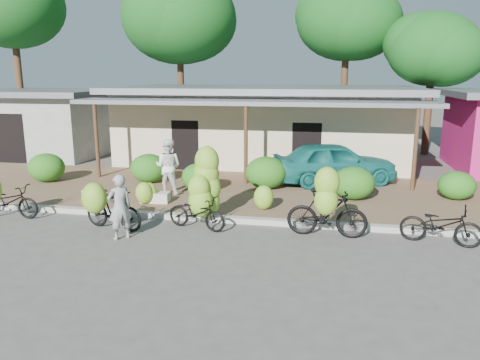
{
  "coord_description": "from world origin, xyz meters",
  "views": [
    {
      "loc": [
        2.84,
        -9.73,
        3.88
      ],
      "look_at": [
        0.6,
        1.89,
        1.2
      ],
      "focal_mm": 35.0,
      "sensor_mm": 36.0,
      "label": 1
    }
  ],
  "objects_px": {
    "tree_far_center": "(176,16)",
    "tree_near_right": "(429,47)",
    "sack_near": "(155,197)",
    "bystander": "(168,166)",
    "bike_right": "(327,209)",
    "vendor": "(120,207)",
    "bike_left": "(109,207)",
    "sack_far": "(94,196)",
    "bike_far_right": "(441,225)",
    "bike_center": "(202,194)",
    "tree_center_right": "(344,18)",
    "tree_back_left": "(10,5)",
    "bike_far_left": "(6,199)",
    "teal_van": "(334,163)"
  },
  "relations": [
    {
      "from": "bike_left",
      "to": "sack_far",
      "type": "bearing_deg",
      "value": 49.85
    },
    {
      "from": "bike_left",
      "to": "bike_center",
      "type": "bearing_deg",
      "value": -54.76
    },
    {
      "from": "tree_center_right",
      "to": "bystander",
      "type": "height_order",
      "value": "tree_center_right"
    },
    {
      "from": "tree_center_right",
      "to": "bike_far_left",
      "type": "xyz_separation_m",
      "value": [
        -9.07,
        -15.47,
        -6.21
      ]
    },
    {
      "from": "tree_back_left",
      "to": "teal_van",
      "type": "xyz_separation_m",
      "value": [
        16.73,
        -6.38,
        -6.53
      ]
    },
    {
      "from": "tree_back_left",
      "to": "bike_center",
      "type": "relative_size",
      "value": 4.53
    },
    {
      "from": "tree_near_right",
      "to": "bike_center",
      "type": "distance_m",
      "value": 15.69
    },
    {
      "from": "tree_back_left",
      "to": "tree_center_right",
      "type": "height_order",
      "value": "tree_back_left"
    },
    {
      "from": "sack_far",
      "to": "teal_van",
      "type": "relative_size",
      "value": 0.17
    },
    {
      "from": "vendor",
      "to": "bystander",
      "type": "relative_size",
      "value": 0.89
    },
    {
      "from": "bike_far_left",
      "to": "sack_near",
      "type": "relative_size",
      "value": 2.08
    },
    {
      "from": "bike_right",
      "to": "bike_far_right",
      "type": "xyz_separation_m",
      "value": [
        2.61,
        0.1,
        -0.27
      ]
    },
    {
      "from": "bike_far_left",
      "to": "teal_van",
      "type": "distance_m",
      "value": 10.43
    },
    {
      "from": "vendor",
      "to": "bystander",
      "type": "xyz_separation_m",
      "value": [
        -0.18,
        3.96,
        0.21
      ]
    },
    {
      "from": "tree_far_center",
      "to": "teal_van",
      "type": "height_order",
      "value": "tree_far_center"
    },
    {
      "from": "tree_near_right",
      "to": "sack_near",
      "type": "height_order",
      "value": "tree_near_right"
    },
    {
      "from": "tree_near_right",
      "to": "bike_right",
      "type": "xyz_separation_m",
      "value": [
        -4.46,
        -13.41,
        -4.38
      ]
    },
    {
      "from": "tree_center_right",
      "to": "sack_near",
      "type": "relative_size",
      "value": 10.33
    },
    {
      "from": "tree_center_right",
      "to": "bike_far_left",
      "type": "distance_m",
      "value": 18.98
    },
    {
      "from": "vendor",
      "to": "tree_back_left",
      "type": "bearing_deg",
      "value": -92.19
    },
    {
      "from": "tree_far_center",
      "to": "bike_left",
      "type": "height_order",
      "value": "tree_far_center"
    },
    {
      "from": "bike_left",
      "to": "bike_center",
      "type": "distance_m",
      "value": 2.36
    },
    {
      "from": "tree_near_right",
      "to": "bike_far_left",
      "type": "height_order",
      "value": "tree_near_right"
    },
    {
      "from": "tree_back_left",
      "to": "vendor",
      "type": "distance_m",
      "value": 18.6
    },
    {
      "from": "tree_far_center",
      "to": "bike_right",
      "type": "relative_size",
      "value": 4.78
    },
    {
      "from": "bike_far_left",
      "to": "bystander",
      "type": "xyz_separation_m",
      "value": [
        3.59,
        3.05,
        0.45
      ]
    },
    {
      "from": "tree_far_center",
      "to": "tree_near_right",
      "type": "bearing_deg",
      "value": -6.58
    },
    {
      "from": "tree_far_center",
      "to": "vendor",
      "type": "relative_size",
      "value": 5.91
    },
    {
      "from": "tree_far_center",
      "to": "vendor",
      "type": "xyz_separation_m",
      "value": [
        3.69,
        -15.87,
        -6.21
      ]
    },
    {
      "from": "bike_right",
      "to": "teal_van",
      "type": "height_order",
      "value": "bike_right"
    },
    {
      "from": "sack_near",
      "to": "tree_center_right",
      "type": "bearing_deg",
      "value": 67.65
    },
    {
      "from": "sack_far",
      "to": "bystander",
      "type": "relative_size",
      "value": 0.42
    },
    {
      "from": "bike_far_right",
      "to": "teal_van",
      "type": "height_order",
      "value": "teal_van"
    },
    {
      "from": "tree_near_right",
      "to": "bike_center",
      "type": "height_order",
      "value": "tree_near_right"
    },
    {
      "from": "tree_far_center",
      "to": "bystander",
      "type": "xyz_separation_m",
      "value": [
        3.51,
        -11.91,
        -6.0
      ]
    },
    {
      "from": "tree_back_left",
      "to": "tree_near_right",
      "type": "height_order",
      "value": "tree_back_left"
    },
    {
      "from": "tree_center_right",
      "to": "vendor",
      "type": "bearing_deg",
      "value": -107.97
    },
    {
      "from": "bike_left",
      "to": "bike_right",
      "type": "distance_m",
      "value": 5.39
    },
    {
      "from": "bystander",
      "to": "teal_van",
      "type": "xyz_separation_m",
      "value": [
        5.22,
        2.53,
        -0.16
      ]
    },
    {
      "from": "bike_center",
      "to": "bystander",
      "type": "distance_m",
      "value": 3.19
    },
    {
      "from": "tree_back_left",
      "to": "teal_van",
      "type": "height_order",
      "value": "tree_back_left"
    },
    {
      "from": "bike_left",
      "to": "teal_van",
      "type": "xyz_separation_m",
      "value": [
        5.56,
        6.0,
        0.23
      ]
    },
    {
      "from": "bystander",
      "to": "bike_far_left",
      "type": "bearing_deg",
      "value": 43.62
    },
    {
      "from": "tree_center_right",
      "to": "sack_far",
      "type": "distance_m",
      "value": 16.85
    },
    {
      "from": "bike_center",
      "to": "bike_right",
      "type": "distance_m",
      "value": 3.21
    },
    {
      "from": "bike_center",
      "to": "tree_near_right",
      "type": "bearing_deg",
      "value": -14.37
    },
    {
      "from": "bike_far_left",
      "to": "teal_van",
      "type": "relative_size",
      "value": 0.41
    },
    {
      "from": "sack_near",
      "to": "sack_far",
      "type": "bearing_deg",
      "value": -175.91
    },
    {
      "from": "bystander",
      "to": "bike_right",
      "type": "bearing_deg",
      "value": 152.41
    },
    {
      "from": "sack_far",
      "to": "bystander",
      "type": "distance_m",
      "value": 2.45
    }
  ]
}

